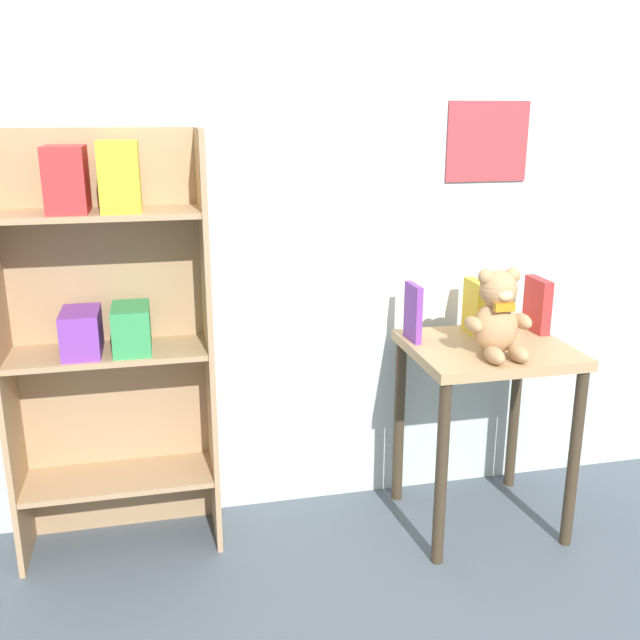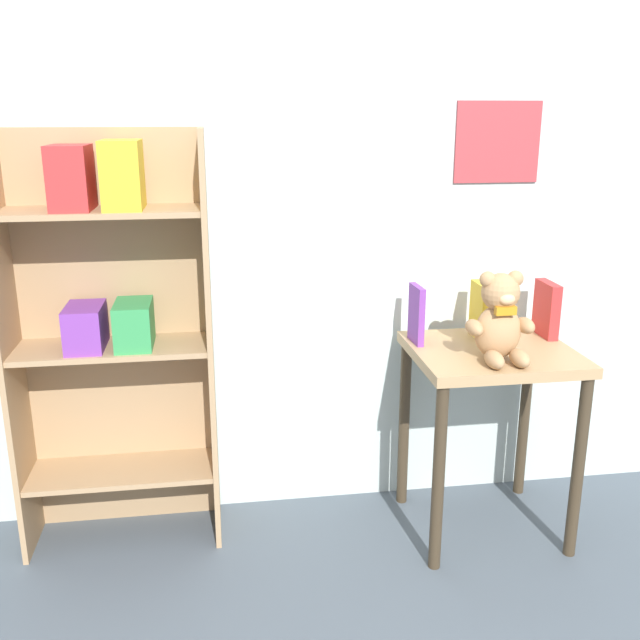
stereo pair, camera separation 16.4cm
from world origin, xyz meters
name	(u,v)px [view 2 (the right image)]	position (x,y,z in m)	size (l,w,h in m)	color
wall_back	(398,169)	(0.00, 1.52, 1.25)	(4.80, 0.07, 2.50)	silver
bookshelf_side	(112,316)	(-0.99, 1.37, 0.80)	(0.65, 0.27, 1.40)	tan
display_table	(490,382)	(0.26, 1.21, 0.56)	(0.54, 0.48, 0.68)	tan
teddy_bear	(500,320)	(0.24, 1.10, 0.81)	(0.22, 0.20, 0.29)	tan
book_standing_purple	(416,314)	(0.02, 1.31, 0.78)	(0.02, 0.12, 0.20)	purple
book_standing_yellow	(481,311)	(0.26, 1.33, 0.78)	(0.04, 0.13, 0.20)	gold
book_standing_red	(546,309)	(0.50, 1.32, 0.78)	(0.04, 0.14, 0.19)	red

